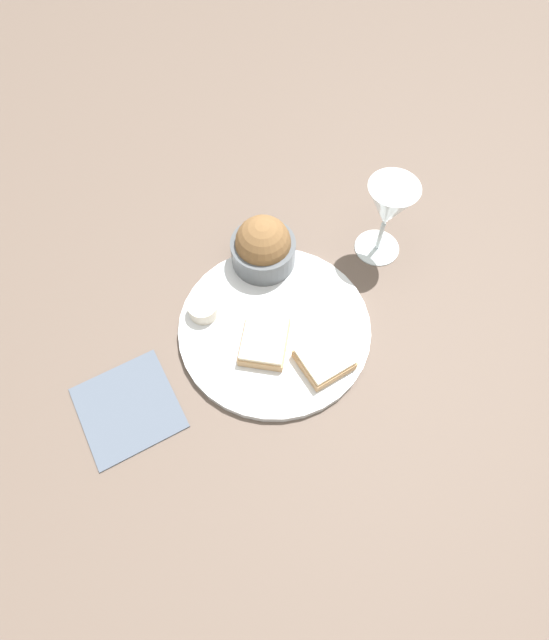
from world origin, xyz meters
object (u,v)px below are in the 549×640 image
Objects in this scene: salad_bowl at (263,247)px; cheese_toast_far at (324,359)px; napkin at (128,407)px; sauce_ramekin at (203,308)px; wine_glass at (388,209)px; cheese_toast_near at (264,341)px.

cheese_toast_far is at bearing 66.06° from salad_bowl.
napkin is at bearing -37.06° from cheese_toast_far.
cheese_toast_far is (0.09, 0.20, -0.03)m from salad_bowl.
sauce_ramekin is 0.21m from cheese_toast_far.
salad_bowl is 1.18× the size of cheese_toast_far.
salad_bowl reaches higher than cheese_toast_far.
sauce_ramekin is 0.31× the size of wine_glass.
salad_bowl reaches higher than sauce_ramekin.
salad_bowl is at bearing -40.03° from wine_glass.
cheese_toast_far is at bearing 104.91° from sauce_ramekin.
wine_glass is (-0.25, -0.07, 0.08)m from cheese_toast_far.
napkin is (0.49, -0.12, -0.10)m from wine_glass.
wine_glass is at bearing 174.69° from cheese_toast_near.
sauce_ramekin is 0.44× the size of cheese_toast_near.
wine_glass reaches higher than sauce_ramekin.
salad_bowl reaches higher than cheese_toast_near.
sauce_ramekin and cheese_toast_near have the same top height.
salad_bowl is 0.21m from wine_glass.
cheese_toast_near is (-0.02, 0.11, -0.00)m from sauce_ramekin.
napkin is at bearing 2.31° from salad_bowl.
cheese_toast_near is at bearing 99.93° from sauce_ramekin.
wine_glass is (-0.28, 0.03, 0.08)m from cheese_toast_near.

